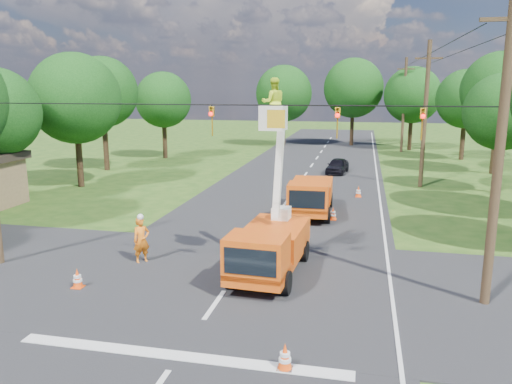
% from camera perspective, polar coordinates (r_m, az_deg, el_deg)
% --- Properties ---
extents(ground, '(140.00, 140.00, 0.00)m').
position_cam_1_polar(ground, '(35.25, 4.72, 0.57)').
color(ground, '#254916').
rests_on(ground, ground).
extents(road_main, '(12.00, 100.00, 0.06)m').
position_cam_1_polar(road_main, '(35.25, 4.72, 0.57)').
color(road_main, black).
rests_on(road_main, ground).
extents(road_cross, '(56.00, 10.00, 0.07)m').
position_cam_1_polar(road_cross, '(18.22, -2.90, -10.29)').
color(road_cross, black).
rests_on(road_cross, ground).
extents(stop_bar, '(9.00, 0.45, 0.02)m').
position_cam_1_polar(stop_bar, '(13.77, -8.81, -18.18)').
color(stop_bar, silver).
rests_on(stop_bar, ground).
extents(edge_line, '(0.12, 90.00, 0.02)m').
position_cam_1_polar(edge_line, '(34.98, 13.85, 0.18)').
color(edge_line, silver).
rests_on(edge_line, ground).
extents(bucket_truck, '(2.46, 5.61, 7.21)m').
position_cam_1_polar(bucket_truck, '(18.37, 1.59, -4.93)').
color(bucket_truck, '#D8440F').
rests_on(bucket_truck, ground).
extents(second_truck, '(2.40, 5.70, 2.10)m').
position_cam_1_polar(second_truck, '(27.32, 6.26, -0.42)').
color(second_truck, '#D8440F').
rests_on(second_truck, ground).
extents(ground_worker, '(0.79, 0.80, 1.86)m').
position_cam_1_polar(ground_worker, '(20.38, -12.96, -5.39)').
color(ground_worker, '#E44A13').
rests_on(ground_worker, ground).
extents(distant_car, '(1.95, 3.79, 1.23)m').
position_cam_1_polar(distant_car, '(41.27, 9.30, 2.98)').
color(distant_car, black).
rests_on(distant_car, ground).
extents(traffic_cone_0, '(0.38, 0.38, 0.71)m').
position_cam_1_polar(traffic_cone_0, '(12.96, 3.33, -18.30)').
color(traffic_cone_0, '#FD4B0D').
rests_on(traffic_cone_0, ground).
extents(traffic_cone_1, '(0.38, 0.38, 0.71)m').
position_cam_1_polar(traffic_cone_1, '(22.27, 0.94, -5.14)').
color(traffic_cone_1, '#FD4B0D').
rests_on(traffic_cone_1, ground).
extents(traffic_cone_2, '(0.38, 0.38, 0.71)m').
position_cam_1_polar(traffic_cone_2, '(26.59, 8.79, -2.46)').
color(traffic_cone_2, '#FD4B0D').
rests_on(traffic_cone_2, ground).
extents(traffic_cone_3, '(0.38, 0.38, 0.71)m').
position_cam_1_polar(traffic_cone_3, '(18.65, -19.73, -9.29)').
color(traffic_cone_3, '#FD4B0D').
rests_on(traffic_cone_3, ground).
extents(traffic_cone_6, '(0.38, 0.38, 0.71)m').
position_cam_1_polar(traffic_cone_6, '(32.45, 11.62, 0.03)').
color(traffic_cone_6, '#FD4B0D').
rests_on(traffic_cone_6, ground).
extents(pole_right_near, '(1.80, 0.30, 10.00)m').
position_cam_1_polar(pole_right_near, '(16.87, 26.11, 4.67)').
color(pole_right_near, '#4C3823').
rests_on(pole_right_near, ground).
extents(pole_right_mid, '(1.80, 0.30, 10.00)m').
position_cam_1_polar(pole_right_mid, '(36.55, 18.76, 8.47)').
color(pole_right_mid, '#4C3823').
rests_on(pole_right_mid, ground).
extents(pole_right_far, '(1.80, 0.30, 10.00)m').
position_cam_1_polar(pole_right_far, '(56.46, 16.55, 9.58)').
color(pole_right_far, '#4C3823').
rests_on(pole_right_far, ground).
extents(signal_span, '(18.00, 0.29, 1.07)m').
position_cam_1_polar(signal_span, '(16.46, 4.46, 8.38)').
color(signal_span, black).
rests_on(signal_span, ground).
extents(tree_left_d, '(6.20, 6.20, 9.24)m').
position_cam_1_polar(tree_left_d, '(36.85, -19.98, 10.00)').
color(tree_left_d, '#382616').
rests_on(tree_left_d, ground).
extents(tree_left_e, '(5.80, 5.80, 9.41)m').
position_cam_1_polar(tree_left_e, '(43.79, -17.14, 10.84)').
color(tree_left_e, '#382616').
rests_on(tree_left_e, ground).
extents(tree_left_f, '(5.40, 5.40, 8.40)m').
position_cam_1_polar(tree_left_f, '(50.14, -10.55, 10.30)').
color(tree_left_f, '#382616').
rests_on(tree_left_f, ground).
extents(tree_right_c, '(5.00, 5.00, 7.83)m').
position_cam_1_polar(tree_right_c, '(36.39, 26.39, 8.19)').
color(tree_right_c, '#382616').
rests_on(tree_right_c, ground).
extents(tree_right_d, '(6.00, 6.00, 9.70)m').
position_cam_1_polar(tree_right_d, '(44.51, 26.11, 10.42)').
color(tree_right_d, '#382616').
rests_on(tree_right_d, ground).
extents(tree_right_e, '(5.60, 5.60, 8.63)m').
position_cam_1_polar(tree_right_e, '(52.14, 22.88, 9.77)').
color(tree_right_e, '#382616').
rests_on(tree_right_e, ground).
extents(tree_far_a, '(6.60, 6.60, 9.50)m').
position_cam_1_polar(tree_far_a, '(60.04, 3.21, 11.18)').
color(tree_far_a, '#382616').
rests_on(tree_far_a, ground).
extents(tree_far_b, '(7.00, 7.00, 10.32)m').
position_cam_1_polar(tree_far_b, '(61.30, 11.08, 11.57)').
color(tree_far_b, '#382616').
rests_on(tree_far_b, ground).
extents(tree_far_c, '(6.20, 6.20, 9.18)m').
position_cam_1_polar(tree_far_c, '(58.51, 17.46, 10.52)').
color(tree_far_c, '#382616').
rests_on(tree_far_c, ground).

